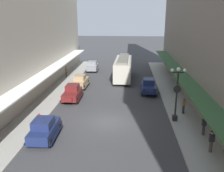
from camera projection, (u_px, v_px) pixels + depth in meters
ground_plane at (107, 122)px, 22.85m from camera, size 200.00×200.00×0.00m
sidewalk_left at (31, 119)px, 23.37m from camera, size 3.00×60.00×0.15m
sidewalk_right at (187, 124)px, 22.28m from camera, size 3.00×60.00×0.15m
parked_car_0 at (80, 81)px, 33.51m from camera, size 2.25×4.30×1.84m
parked_car_1 at (92, 66)px, 43.54m from camera, size 2.29×4.31×1.84m
parked_car_2 at (72, 92)px, 28.53m from camera, size 2.18×4.27×1.84m
parked_car_3 at (148, 86)px, 31.20m from camera, size 2.15×4.26×1.84m
parked_car_4 at (44, 128)px, 19.41m from camera, size 2.26×4.30×1.84m
streetcar at (123, 67)px, 37.81m from camera, size 2.65×9.63×3.46m
lamp_post_with_clock at (177, 92)px, 22.00m from camera, size 1.42×0.44×5.16m
fire_hydrant at (39, 117)px, 22.44m from camera, size 0.24×0.24×0.82m
pedestrian_0 at (184, 106)px, 24.19m from camera, size 0.36×0.24×1.64m
pedestrian_1 at (66, 72)px, 38.70m from camera, size 0.36×0.28×1.67m
pedestrian_2 at (204, 125)px, 19.79m from camera, size 0.36×0.28×1.67m
pedestrian_3 at (211, 141)px, 17.28m from camera, size 0.36×0.28×1.67m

